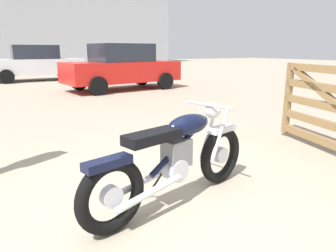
# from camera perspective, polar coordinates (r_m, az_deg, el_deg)

# --- Properties ---
(ground_plane) EXTENTS (80.00, 80.00, 0.00)m
(ground_plane) POSITION_cam_1_polar(r_m,az_deg,el_deg) (2.81, -2.34, -17.25)
(ground_plane) COLOR tan
(vintage_motorcycle) EXTENTS (2.04, 0.75, 0.94)m
(vintage_motorcycle) POSITION_cam_1_polar(r_m,az_deg,el_deg) (2.93, 1.56, -6.15)
(vintage_motorcycle) COLOR black
(vintage_motorcycle) RESTS_ON ground_plane
(dark_sedan_left) EXTENTS (4.39, 2.34, 1.67)m
(dark_sedan_left) POSITION_cam_1_polar(r_m,az_deg,el_deg) (11.61, -8.58, 10.83)
(dark_sedan_left) COLOR black
(dark_sedan_left) RESTS_ON ground_plane
(pale_sedan_back) EXTENTS (4.24, 2.00, 1.67)m
(pale_sedan_back) POSITION_cam_1_polar(r_m,az_deg,el_deg) (16.21, -23.40, 10.73)
(pale_sedan_back) COLOR black
(pale_sedan_back) RESTS_ON ground_plane
(industrial_building) EXTENTS (24.15, 14.66, 17.14)m
(industrial_building) POSITION_cam_1_polar(r_m,az_deg,el_deg) (39.72, -20.81, 16.99)
(industrial_building) COLOR #9EA0A8
(industrial_building) RESTS_ON ground_plane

